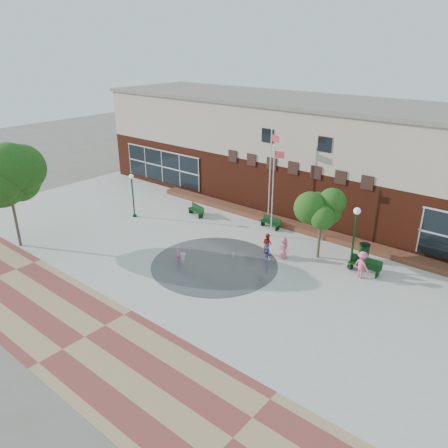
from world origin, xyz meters
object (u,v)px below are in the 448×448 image
Objects in this scene: flagpole_right at (273,187)px; child_splash at (179,254)px; tree_big_left at (7,176)px; flagpole_left at (270,173)px; bench_left at (196,212)px; trash_can at (364,252)px.

flagpole_right is 6.78× the size of child_splash.
tree_big_left reaches higher than child_splash.
flagpole_left is 2.29m from flagpole_right.
tree_big_left is (-11.64, -14.75, 0.99)m from flagpole_left.
flagpole_right is (1.45, -1.73, -0.39)m from flagpole_left.
bench_left is (-7.27, -0.58, -3.61)m from flagpole_right.
child_splash is at bearing -113.25° from flagpole_right.
flagpole_right is at bearing -174.52° from trash_can.
tree_big_left reaches higher than flagpole_right.
flagpole_left reaches higher than bench_left.
tree_big_left is at bearing -112.87° from flagpole_left.
trash_can is at bearing 34.24° from tree_big_left.
flagpole_left reaches higher than flagpole_right.
trash_can is at bearing 8.27° from flagpole_left.
tree_big_left is (-13.09, -13.01, 1.38)m from flagpole_right.
bench_left is 14.61m from tree_big_left.
bench_left is at bearing -56.45° from child_splash.
trash_can is at bearing 20.20° from bench_left.
trash_can is 24.77m from tree_big_left.
child_splash is (4.71, -6.79, 0.22)m from bench_left.
child_splash is (10.53, 5.64, -4.77)m from tree_big_left.
flagpole_right is 3.64× the size of bench_left.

